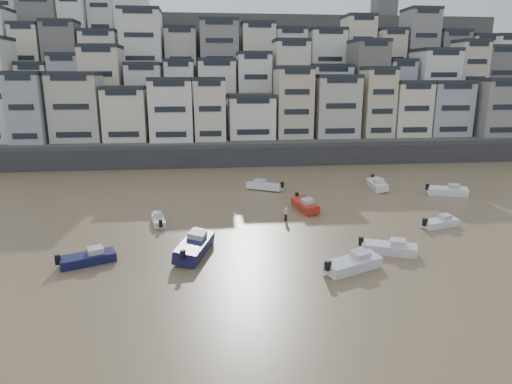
{
  "coord_description": "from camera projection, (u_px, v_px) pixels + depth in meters",
  "views": [
    {
      "loc": [
        2.38,
        -16.03,
        15.84
      ],
      "look_at": [
        7.55,
        30.0,
        4.0
      ],
      "focal_mm": 32.0,
      "sensor_mm": 36.0,
      "label": 1
    }
  ],
  "objects": [
    {
      "name": "harbor_wall",
      "position": [
        248.0,
        156.0,
        82.32
      ],
      "size": [
        140.0,
        3.0,
        3.5
      ],
      "primitive_type": "cube",
      "color": "#38383A",
      "rests_on": "ground"
    },
    {
      "name": "hillside",
      "position": [
        251.0,
        87.0,
        118.41
      ],
      "size": [
        141.04,
        66.0,
        50.0
      ],
      "color": "#4C4C47",
      "rests_on": "ground"
    },
    {
      "name": "boat_a",
      "position": [
        353.0,
        262.0,
        37.98
      ],
      "size": [
        5.98,
        4.1,
        1.56
      ],
      "primitive_type": null,
      "rotation": [
        0.0,
        0.0,
        0.43
      ],
      "color": "silver",
      "rests_on": "ground"
    },
    {
      "name": "boat_b",
      "position": [
        389.0,
        246.0,
        41.66
      ],
      "size": [
        5.6,
        3.67,
        1.46
      ],
      "primitive_type": null,
      "rotation": [
        0.0,
        0.0,
        -0.4
      ],
      "color": "silver",
      "rests_on": "ground"
    },
    {
      "name": "boat_c",
      "position": [
        195.0,
        244.0,
        41.43
      ],
      "size": [
        4.19,
        7.54,
        1.96
      ],
      "primitive_type": null,
      "rotation": [
        0.0,
        0.0,
        1.3
      ],
      "color": "#14153F",
      "rests_on": "ground"
    },
    {
      "name": "boat_d",
      "position": [
        440.0,
        221.0,
        49.03
      ],
      "size": [
        4.87,
        2.81,
        1.26
      ],
      "primitive_type": null,
      "rotation": [
        0.0,
        0.0,
        0.3
      ],
      "color": "silver",
      "rests_on": "ground"
    },
    {
      "name": "boat_e",
      "position": [
        305.0,
        203.0,
        55.25
      ],
      "size": [
        2.85,
        6.13,
        1.61
      ],
      "primitive_type": null,
      "rotation": [
        0.0,
        0.0,
        -1.41
      ],
      "color": "#AA2215",
      "rests_on": "ground"
    },
    {
      "name": "boat_f",
      "position": [
        158.0,
        219.0,
        50.0
      ],
      "size": [
        2.19,
        4.39,
        1.14
      ],
      "primitive_type": null,
      "rotation": [
        0.0,
        0.0,
        1.77
      ],
      "color": "silver",
      "rests_on": "ground"
    },
    {
      "name": "boat_g",
      "position": [
        448.0,
        190.0,
        62.12
      ],
      "size": [
        5.94,
        3.46,
        1.54
      ],
      "primitive_type": null,
      "rotation": [
        0.0,
        0.0,
        -0.3
      ],
      "color": "white",
      "rests_on": "ground"
    },
    {
      "name": "boat_h",
      "position": [
        265.0,
        185.0,
        65.03
      ],
      "size": [
        5.79,
        4.42,
        1.53
      ],
      "primitive_type": null,
      "rotation": [
        0.0,
        0.0,
        2.61
      ],
      "color": "silver",
      "rests_on": "ground"
    },
    {
      "name": "boat_i",
      "position": [
        377.0,
        183.0,
        65.46
      ],
      "size": [
        2.53,
        6.15,
        1.63
      ],
      "primitive_type": null,
      "rotation": [
        0.0,
        0.0,
        -1.67
      ],
      "color": "silver",
      "rests_on": "ground"
    },
    {
      "name": "boat_j",
      "position": [
        88.0,
        257.0,
        39.3
      ],
      "size": [
        5.29,
        3.53,
        1.38
      ],
      "primitive_type": null,
      "rotation": [
        0.0,
        0.0,
        0.41
      ],
      "color": "#141640",
      "rests_on": "ground"
    },
    {
      "name": "person_pink",
      "position": [
        286.0,
        213.0,
        51.02
      ],
      "size": [
        0.44,
        0.44,
        1.74
      ],
      "primitive_type": null,
      "color": "#D7A297",
      "rests_on": "ground"
    }
  ]
}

